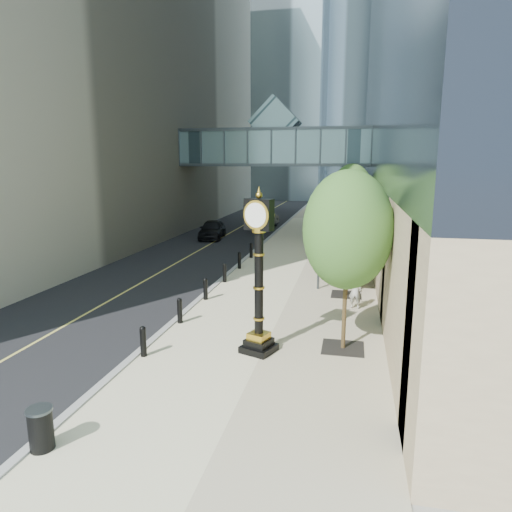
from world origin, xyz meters
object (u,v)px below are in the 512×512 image
Objects in this scene: trash_bin at (41,430)px; car_near at (212,229)px; street_clock at (259,285)px; car_far at (264,219)px; pedestrian at (355,291)px.

trash_bin is 0.20× the size of car_near.
street_clock is 29.75m from car_far.
pedestrian is (3.12, 5.37, -1.51)m from street_clock.
street_clock reaches higher than trash_bin.
car_near is at bearing 71.01° from car_far.
pedestrian is 25.33m from car_far.
street_clock is at bearing -76.28° from car_near.
car_far is at bearing -60.13° from pedestrian.
street_clock is 7.33m from trash_bin.
street_clock reaches higher than pedestrian.
pedestrian is (6.69, 11.51, 0.33)m from trash_bin.
car_far is (-5.45, 29.21, -1.50)m from street_clock.
pedestrian is 0.34× the size of car_near.
car_far reaches higher than car_near.
street_clock is at bearing 59.78° from trash_bin.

